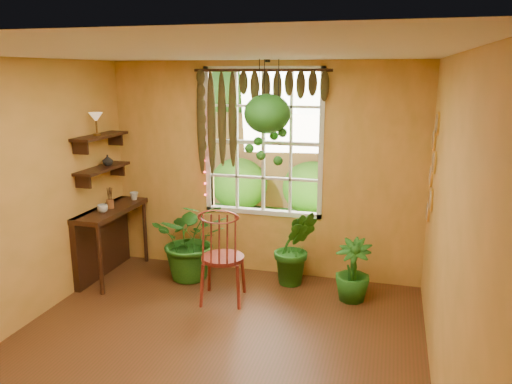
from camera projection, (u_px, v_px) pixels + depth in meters
floor at (199, 364)px, 4.49m from camera, size 4.50×4.50×0.00m
ceiling at (190, 53)px, 3.86m from camera, size 4.50×4.50×0.00m
wall_back at (263, 171)px, 6.28m from camera, size 4.00×0.00×4.00m
wall_right at (448, 241)px, 3.66m from camera, size 0.00×4.50×4.50m
window at (263, 143)px, 6.23m from camera, size 1.52×0.10×1.86m
valance_vine at (254, 96)px, 6.00m from camera, size 1.70×0.12×1.10m
string_lights at (204, 137)px, 6.33m from camera, size 0.03×0.03×1.54m
wall_plates at (432, 170)px, 5.29m from camera, size 0.04×0.32×1.10m
counter_ledge at (105, 234)px, 6.36m from camera, size 0.40×1.20×0.90m
shelf_lower at (103, 169)px, 6.15m from camera, size 0.25×0.90×0.04m
shelf_upper at (100, 136)px, 6.05m from camera, size 0.25×0.90×0.04m
backyard at (329, 134)px, 10.57m from camera, size 14.00×10.00×12.00m
windsor_chair at (222, 270)px, 5.64m from camera, size 0.56×0.58×1.30m
potted_plant_left at (192, 239)px, 6.26m from camera, size 1.14×1.07×1.03m
potted_plant_mid at (295, 248)px, 6.08m from camera, size 0.62×0.55×0.95m
potted_plant_right at (353, 270)px, 5.67m from camera, size 0.47×0.47×0.72m
hanging_basket at (267, 120)px, 5.72m from camera, size 0.54×0.54×1.20m
cup_a at (103, 209)px, 6.03m from camera, size 0.14×0.14×0.10m
cup_b at (134, 196)px, 6.64m from camera, size 0.11×0.11×0.10m
brush_jar at (110, 198)px, 6.21m from camera, size 0.09×0.09×0.33m
shelf_vase at (108, 160)px, 6.24m from camera, size 0.15×0.15×0.14m
tiffany_lamp at (96, 119)px, 5.92m from camera, size 0.16×0.16×0.27m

